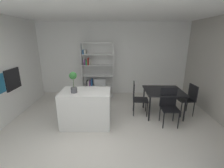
% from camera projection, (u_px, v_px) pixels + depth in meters
% --- Properties ---
extents(ground_plane, '(8.80, 8.80, 0.00)m').
position_uv_depth(ground_plane, '(99.00, 141.00, 3.45)').
color(ground_plane, beige).
extents(ceiling_slab, '(6.36, 6.41, 0.06)m').
position_uv_depth(ceiling_slab, '(95.00, 1.00, 2.66)').
color(ceiling_slab, white).
rests_on(ceiling_slab, ground_plane).
extents(back_partition, '(6.36, 0.06, 2.75)m').
position_uv_depth(back_partition, '(106.00, 59.00, 6.10)').
color(back_partition, white).
rests_on(back_partition, ground_plane).
extents(built_in_oven, '(0.06, 0.60, 0.57)m').
position_uv_depth(built_in_oven, '(13.00, 79.00, 4.28)').
color(built_in_oven, black).
rests_on(built_in_oven, ground_plane).
extents(kitchen_island, '(1.23, 0.76, 0.91)m').
position_uv_depth(kitchen_island, '(86.00, 108.00, 4.01)').
color(kitchen_island, silver).
rests_on(kitchen_island, ground_plane).
extents(potted_plant_on_island, '(0.18, 0.18, 0.51)m').
position_uv_depth(potted_plant_on_island, '(73.00, 81.00, 3.69)').
color(potted_plant_on_island, '#4C4C51').
rests_on(potted_plant_on_island, kitchen_island).
extents(open_bookshelf, '(1.17, 0.35, 2.00)m').
position_uv_depth(open_bookshelf, '(97.00, 73.00, 5.91)').
color(open_bookshelf, white).
rests_on(open_bookshelf, ground_plane).
extents(dining_table, '(1.06, 0.96, 0.74)m').
position_uv_depth(dining_table, '(163.00, 93.00, 4.49)').
color(dining_table, black).
rests_on(dining_table, ground_plane).
extents(dining_chair_island_side, '(0.47, 0.44, 0.96)m').
position_uv_depth(dining_chair_island_side, '(137.00, 96.00, 4.54)').
color(dining_chair_island_side, black).
rests_on(dining_chair_island_side, ground_plane).
extents(dining_chair_window_side, '(0.47, 0.45, 0.90)m').
position_uv_depth(dining_chair_window_side, '(189.00, 97.00, 4.53)').
color(dining_chair_window_side, black).
rests_on(dining_chair_window_side, ground_plane).
extents(dining_chair_near, '(0.44, 0.43, 0.95)m').
position_uv_depth(dining_chair_near, '(169.00, 103.00, 4.05)').
color(dining_chair_near, black).
rests_on(dining_chair_near, ground_plane).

